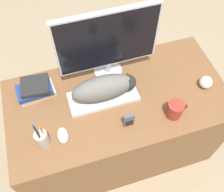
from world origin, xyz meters
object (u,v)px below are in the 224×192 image
Objects in this scene: cat at (105,88)px; baseball at (206,82)px; keyboard at (103,97)px; pen_cup at (42,138)px; coffee_mug at (175,110)px; book_stack at (36,90)px; phone at (129,120)px; monitor at (108,42)px; computer_mouse at (63,135)px.

cat reaches higher than baseball.
pen_cup is at bearing -154.41° from keyboard.
book_stack is (-0.74, 0.38, -0.01)m from coffee_mug.
coffee_mug is 0.27m from phone.
cat is 0.64× the size of monitor.
baseball is (0.27, 0.13, -0.01)m from coffee_mug.
cat is 0.26m from monitor.
baseball reaches higher than computer_mouse.
cat is 4.91× the size of baseball.
coffee_mug is 0.30m from baseball.
coffee_mug is 0.55× the size of book_stack.
computer_mouse is 0.11m from pen_cup.
pen_cup reaches higher than coffee_mug.
monitor is (0.09, 0.18, 0.25)m from keyboard.
coffee_mug is at bearing -27.01° from book_stack.
monitor is (0.08, 0.18, 0.16)m from cat.
book_stack reaches higher than computer_mouse.
cat reaches higher than computer_mouse.
monitor is at bearing 152.12° from baseball.
computer_mouse is 0.34m from book_stack.
book_stack reaches higher than baseball.
cat is 0.43m from book_stack.
computer_mouse is (-0.28, -0.18, 0.00)m from keyboard.
pen_cup is at bearing -176.53° from computer_mouse.
keyboard is at bearing 112.25° from phone.
coffee_mug is at bearing -33.71° from cat.
coffee_mug is at bearing -4.44° from computer_mouse.
computer_mouse is 0.96× the size of phone.
phone is at bearing -5.45° from computer_mouse.
computer_mouse is at bearing 175.56° from coffee_mug.
keyboard is at bearing 25.59° from pen_cup.
coffee_mug reaches higher than computer_mouse.
keyboard is 1.87× the size of pen_cup.
baseball is (0.91, 0.08, 0.02)m from computer_mouse.
keyboard is 4.09× the size of phone.
keyboard is 0.43m from coffee_mug.
book_stack is at bearing 159.59° from cat.
cat is at bearing 0.00° from keyboard.
computer_mouse is (-0.30, -0.18, -0.09)m from cat.
coffee_mug is 1.60× the size of baseball.
baseball is (0.62, -0.10, -0.06)m from cat.
coffee_mug reaches higher than book_stack.
monitor reaches higher than cat.
pen_cup is (-0.41, -0.19, -0.04)m from cat.
baseball is (0.63, -0.10, 0.03)m from keyboard.
pen_cup is at bearing -155.25° from cat.
monitor is 6.17× the size of computer_mouse.
monitor reaches higher than book_stack.
cat is 1.74× the size of pen_cup.
computer_mouse is 0.92m from baseball.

